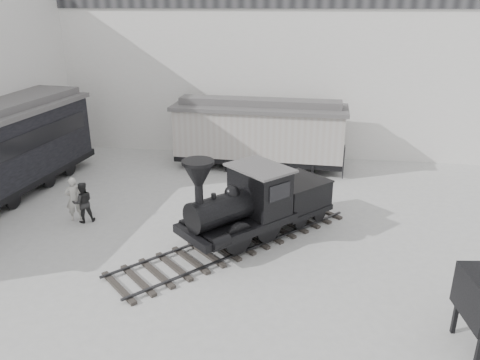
% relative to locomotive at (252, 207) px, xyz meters
% --- Properties ---
extents(ground, '(90.00, 90.00, 0.00)m').
position_rel_locomotive_xyz_m(ground, '(-1.33, -3.51, -1.28)').
color(ground, '#9E9E9B').
extents(north_wall, '(34.00, 2.51, 11.00)m').
position_rel_locomotive_xyz_m(north_wall, '(-1.33, 11.48, 4.28)').
color(north_wall, silver).
rests_on(north_wall, ground).
extents(locomotive, '(8.18, 8.66, 3.46)m').
position_rel_locomotive_xyz_m(locomotive, '(0.00, 0.00, 0.00)').
color(locomotive, black).
rests_on(locomotive, ground).
extents(boxcar, '(9.08, 3.07, 3.69)m').
position_rel_locomotive_xyz_m(boxcar, '(-0.71, 8.12, 0.66)').
color(boxcar, black).
rests_on(boxcar, ground).
extents(visitor_a, '(0.80, 0.72, 1.84)m').
position_rel_locomotive_xyz_m(visitor_a, '(-7.30, 0.47, -0.36)').
color(visitor_a, '#B5B1A8').
rests_on(visitor_a, ground).
extents(visitor_b, '(1.03, 0.98, 1.69)m').
position_rel_locomotive_xyz_m(visitor_b, '(-6.87, 0.36, -0.43)').
color(visitor_b, black).
rests_on(visitor_b, ground).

